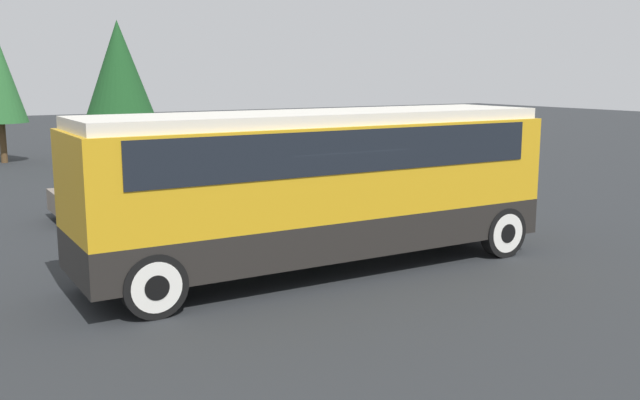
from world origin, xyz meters
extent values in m
plane|color=#26282B|center=(0.00, 0.00, 0.00)|extent=(120.00, 120.00, 0.00)
cube|color=black|center=(0.00, 0.00, 0.83)|extent=(9.58, 2.44, 0.75)
cube|color=gold|center=(0.00, 0.00, 2.08)|extent=(9.58, 2.44, 1.75)
cube|color=black|center=(0.00, 0.00, 2.51)|extent=(8.43, 2.48, 0.79)
cube|color=silver|center=(0.00, 0.00, 3.07)|extent=(9.39, 2.25, 0.22)
cube|color=gold|center=(4.64, 0.00, 1.83)|extent=(0.36, 2.34, 2.00)
cylinder|color=black|center=(3.92, -1.11, 0.54)|extent=(1.08, 0.28, 1.08)
cylinder|color=silver|center=(3.92, -1.11, 0.54)|extent=(0.84, 0.30, 0.84)
cylinder|color=black|center=(3.92, -1.11, 0.54)|extent=(0.41, 0.32, 0.41)
cylinder|color=black|center=(3.92, 1.11, 0.54)|extent=(1.08, 0.28, 1.08)
cylinder|color=silver|center=(3.92, 1.11, 0.54)|extent=(0.84, 0.30, 0.84)
cylinder|color=black|center=(3.92, 1.11, 0.54)|extent=(0.41, 0.32, 0.41)
cylinder|color=black|center=(-3.76, -1.11, 0.54)|extent=(1.08, 0.28, 1.08)
cylinder|color=silver|center=(-3.76, -1.11, 0.54)|extent=(0.84, 0.30, 0.84)
cylinder|color=black|center=(-3.76, -1.11, 0.54)|extent=(0.41, 0.32, 0.41)
cylinder|color=black|center=(-3.76, 1.11, 0.54)|extent=(1.08, 0.28, 1.08)
cylinder|color=silver|center=(-3.76, 1.11, 0.54)|extent=(0.84, 0.30, 0.84)
cylinder|color=black|center=(-3.76, 1.11, 0.54)|extent=(0.41, 0.32, 0.41)
cube|color=#2D5638|center=(1.48, 4.90, 0.59)|extent=(4.40, 1.72, 0.68)
cube|color=black|center=(1.30, 4.90, 1.19)|extent=(2.29, 1.55, 0.50)
cylinder|color=black|center=(3.21, 4.13, 0.34)|extent=(0.68, 0.22, 0.68)
cylinder|color=black|center=(3.21, 4.13, 0.34)|extent=(0.26, 0.26, 0.26)
cylinder|color=black|center=(3.21, 5.67, 0.34)|extent=(0.68, 0.22, 0.68)
cylinder|color=black|center=(3.21, 5.67, 0.34)|extent=(0.26, 0.26, 0.26)
cylinder|color=black|center=(-0.25, 4.13, 0.34)|extent=(0.68, 0.22, 0.68)
cylinder|color=black|center=(-0.25, 4.13, 0.34)|extent=(0.26, 0.26, 0.26)
cylinder|color=black|center=(-0.25, 5.67, 0.34)|extent=(0.68, 0.22, 0.68)
cylinder|color=black|center=(-0.25, 5.67, 0.34)|extent=(0.26, 0.26, 0.26)
cube|color=#7A6B5B|center=(-1.56, 7.41, 0.53)|extent=(4.38, 1.85, 0.57)
cube|color=black|center=(-1.74, 7.41, 1.10)|extent=(2.28, 1.67, 0.57)
cylinder|color=black|center=(0.18, 6.57, 0.32)|extent=(0.64, 0.22, 0.64)
cylinder|color=black|center=(0.18, 6.57, 0.32)|extent=(0.24, 0.26, 0.24)
cylinder|color=black|center=(0.18, 8.24, 0.32)|extent=(0.64, 0.22, 0.64)
cylinder|color=black|center=(0.18, 8.24, 0.32)|extent=(0.24, 0.26, 0.24)
cylinder|color=black|center=(-3.30, 6.57, 0.32)|extent=(0.64, 0.22, 0.64)
cylinder|color=black|center=(-3.30, 6.57, 0.32)|extent=(0.24, 0.26, 0.24)
cylinder|color=black|center=(-3.30, 8.24, 0.32)|extent=(0.64, 0.22, 0.64)
cylinder|color=black|center=(-3.30, 8.24, 0.32)|extent=(0.24, 0.26, 0.24)
cylinder|color=brown|center=(-3.13, 22.22, 0.89)|extent=(0.28, 0.28, 1.77)
cylinder|color=brown|center=(1.23, 18.87, 0.72)|extent=(0.28, 0.28, 1.43)
cone|color=#19471E|center=(1.23, 18.87, 3.78)|extent=(3.37, 3.37, 4.71)
camera|label=1|loc=(-7.09, -11.97, 3.90)|focal=40.00mm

